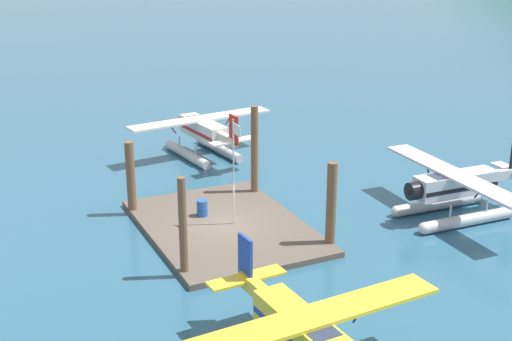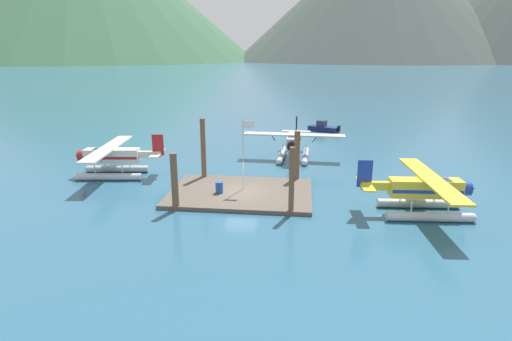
{
  "view_description": "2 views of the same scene",
  "coord_description": "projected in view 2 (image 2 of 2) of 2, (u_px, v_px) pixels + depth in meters",
  "views": [
    {
      "loc": [
        31.58,
        -13.07,
        15.12
      ],
      "look_at": [
        -2.47,
        3.02,
        2.07
      ],
      "focal_mm": 49.7,
      "sensor_mm": 36.0,
      "label": 1
    },
    {
      "loc": [
        4.78,
        -30.54,
        10.93
      ],
      "look_at": [
        0.94,
        2.27,
        1.36
      ],
      "focal_mm": 29.04,
      "sensor_mm": 36.0,
      "label": 2
    }
  ],
  "objects": [
    {
      "name": "seaplane_yellow_stbd_aft",
      "position": [
        425.0,
        193.0,
        28.33
      ],
      "size": [
        7.97,
        10.47,
        3.84
      ],
      "color": "#B7BABF",
      "rests_on": "ground"
    },
    {
      "name": "flagpole",
      "position": [
        245.0,
        146.0,
        32.1
      ],
      "size": [
        0.95,
        0.1,
        5.68
      ],
      "color": "silver",
      "rests_on": "dock_platform"
    },
    {
      "name": "boat_navy_open_north",
      "position": [
        323.0,
        128.0,
        58.46
      ],
      "size": [
        4.52,
        3.17,
        1.5
      ],
      "color": "navy",
      "rests_on": "ground"
    },
    {
      "name": "piling_far_right",
      "position": [
        297.0,
        157.0,
        35.32
      ],
      "size": [
        0.49,
        0.49,
        4.45
      ],
      "primitive_type": "cylinder",
      "color": "brown",
      "rests_on": "ground"
    },
    {
      "name": "seaplane_silver_bow_right",
      "position": [
        294.0,
        144.0,
        43.23
      ],
      "size": [
        10.44,
        7.98,
        3.84
      ],
      "color": "#B7BABF",
      "rests_on": "ground"
    },
    {
      "name": "dock_platform",
      "position": [
        241.0,
        193.0,
        32.67
      ],
      "size": [
        11.07,
        7.91,
        0.3
      ],
      "primitive_type": "cube",
      "color": "brown",
      "rests_on": "ground"
    },
    {
      "name": "piling_near_left",
      "position": [
        175.0,
        182.0,
        29.02
      ],
      "size": [
        0.49,
        0.49,
        4.17
      ],
      "primitive_type": "cylinder",
      "color": "brown",
      "rests_on": "ground"
    },
    {
      "name": "ground_plane",
      "position": [
        241.0,
        195.0,
        32.71
      ],
      "size": [
        1200.0,
        1200.0,
        0.0
      ],
      "primitive_type": "plane",
      "color": "#285670"
    },
    {
      "name": "piling_near_right",
      "position": [
        292.0,
        181.0,
        28.09
      ],
      "size": [
        0.37,
        0.37,
        4.79
      ],
      "primitive_type": "cylinder",
      "color": "brown",
      "rests_on": "ground"
    },
    {
      "name": "piling_far_left",
      "position": [
        203.0,
        150.0,
        35.77
      ],
      "size": [
        0.43,
        0.43,
        5.44
      ],
      "primitive_type": "cylinder",
      "color": "brown",
      "rests_on": "ground"
    },
    {
      "name": "seaplane_cream_port_fwd",
      "position": [
        112.0,
        159.0,
        37.06
      ],
      "size": [
        7.95,
        10.49,
        3.84
      ],
      "color": "#B7BABF",
      "rests_on": "ground"
    },
    {
      "name": "fuel_drum",
      "position": [
        219.0,
        187.0,
        32.11
      ],
      "size": [
        0.62,
        0.62,
        0.88
      ],
      "color": "#1E4C99",
      "rests_on": "dock_platform"
    }
  ]
}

